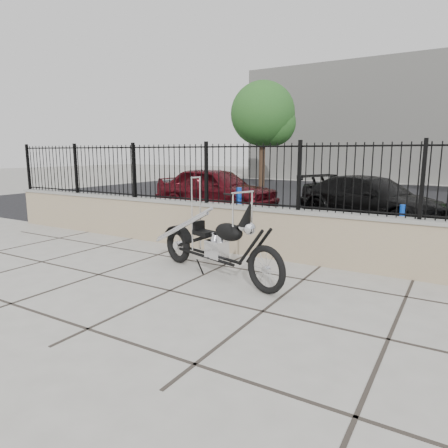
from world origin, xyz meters
TOP-DOWN VIEW (x-y plane):
  - ground_plane at (0.00, 0.00)m, footprint 90.00×90.00m
  - parking_lot at (0.00, 12.50)m, footprint 30.00×30.00m
  - retaining_wall at (0.00, 2.50)m, footprint 14.00×0.36m
  - iron_fence at (0.00, 2.50)m, footprint 14.00×0.08m
  - background_building at (0.00, 26.50)m, footprint 22.00×6.00m
  - chopper_motorcycle at (0.17, 0.96)m, footprint 2.73×1.28m
  - car_red at (-3.74, 7.23)m, footprint 4.50×2.04m
  - car_black at (1.33, 7.50)m, footprint 4.90×3.62m
  - bollard_a at (-1.18, 4.21)m, footprint 0.15×0.15m
  - bollard_b at (2.48, 4.79)m, footprint 0.13×0.13m
  - tree_left at (-6.62, 16.86)m, footprint 3.64×3.64m

SIDE VIEW (x-z plane):
  - ground_plane at x=0.00m, z-range 0.00..0.00m
  - parking_lot at x=0.00m, z-range 0.00..0.00m
  - bollard_b at x=2.48m, z-range 0.00..0.90m
  - retaining_wall at x=0.00m, z-range 0.00..0.96m
  - bollard_a at x=-1.18m, z-range 0.00..1.14m
  - car_black at x=1.33m, z-range 0.00..1.32m
  - car_red at x=-3.74m, z-range 0.00..1.50m
  - chopper_motorcycle at x=0.17m, z-range 0.00..1.63m
  - iron_fence at x=0.00m, z-range 0.96..2.16m
  - background_building at x=0.00m, z-range 0.00..8.00m
  - tree_left at x=-6.62m, z-range 1.23..7.38m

